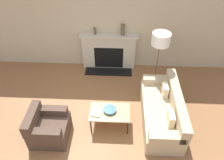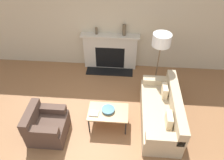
{
  "view_description": "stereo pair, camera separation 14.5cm",
  "coord_description": "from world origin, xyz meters",
  "px_view_note": "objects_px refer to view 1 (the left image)",
  "views": [
    {
      "loc": [
        0.52,
        -2.93,
        4.16
      ],
      "look_at": [
        0.32,
        1.42,
        0.45
      ],
      "focal_mm": 35.0,
      "sensor_mm": 36.0,
      "label": 1
    },
    {
      "loc": [
        0.67,
        -2.92,
        4.16
      ],
      "look_at": [
        0.32,
        1.42,
        0.45
      ],
      "focal_mm": 35.0,
      "sensor_mm": 36.0,
      "label": 2
    }
  ],
  "objects_px": {
    "coffee_table": "(110,113)",
    "mantel_vase_left": "(95,31)",
    "fireplace": "(109,52)",
    "bowl": "(110,110)",
    "couch": "(163,111)",
    "floor_lamp": "(160,43)",
    "mantel_vase_center_left": "(123,30)",
    "book": "(96,114)",
    "armchair_near": "(48,127)"
  },
  "relations": [
    {
      "from": "coffee_table",
      "to": "mantel_vase_left",
      "type": "height_order",
      "value": "mantel_vase_left"
    },
    {
      "from": "fireplace",
      "to": "bowl",
      "type": "distance_m",
      "value": 2.26
    },
    {
      "from": "fireplace",
      "to": "couch",
      "type": "xyz_separation_m",
      "value": [
        1.38,
        -2.07,
        -0.24
      ]
    },
    {
      "from": "mantel_vase_left",
      "to": "floor_lamp",
      "type": "bearing_deg",
      "value": -26.22
    },
    {
      "from": "mantel_vase_left",
      "to": "mantel_vase_center_left",
      "type": "relative_size",
      "value": 0.63
    },
    {
      "from": "book",
      "to": "floor_lamp",
      "type": "relative_size",
      "value": 0.13
    },
    {
      "from": "fireplace",
      "to": "mantel_vase_center_left",
      "type": "relative_size",
      "value": 5.33
    },
    {
      "from": "bowl",
      "to": "mantel_vase_left",
      "type": "bearing_deg",
      "value": 103.24
    },
    {
      "from": "bowl",
      "to": "book",
      "type": "xyz_separation_m",
      "value": [
        -0.31,
        -0.11,
        -0.03
      ]
    },
    {
      "from": "floor_lamp",
      "to": "mantel_vase_left",
      "type": "bearing_deg",
      "value": 153.78
    },
    {
      "from": "couch",
      "to": "mantel_vase_center_left",
      "type": "relative_size",
      "value": 6.19
    },
    {
      "from": "fireplace",
      "to": "mantel_vase_center_left",
      "type": "distance_m",
      "value": 0.84
    },
    {
      "from": "couch",
      "to": "coffee_table",
      "type": "relative_size",
      "value": 2.19
    },
    {
      "from": "floor_lamp",
      "to": "fireplace",
      "type": "bearing_deg",
      "value": 147.99
    },
    {
      "from": "floor_lamp",
      "to": "mantel_vase_left",
      "type": "height_order",
      "value": "floor_lamp"
    },
    {
      "from": "fireplace",
      "to": "bowl",
      "type": "xyz_separation_m",
      "value": [
        0.15,
        -2.25,
        -0.06
      ]
    },
    {
      "from": "fireplace",
      "to": "couch",
      "type": "distance_m",
      "value": 2.5
    },
    {
      "from": "armchair_near",
      "to": "bowl",
      "type": "xyz_separation_m",
      "value": [
        1.34,
        0.4,
        0.19
      ]
    },
    {
      "from": "fireplace",
      "to": "armchair_near",
      "type": "relative_size",
      "value": 2.12
    },
    {
      "from": "coffee_table",
      "to": "book",
      "type": "distance_m",
      "value": 0.32
    },
    {
      "from": "armchair_near",
      "to": "fireplace",
      "type": "bearing_deg",
      "value": -24.16
    },
    {
      "from": "couch",
      "to": "floor_lamp",
      "type": "relative_size",
      "value": 1.19
    },
    {
      "from": "book",
      "to": "mantel_vase_left",
      "type": "relative_size",
      "value": 1.06
    },
    {
      "from": "couch",
      "to": "mantel_vase_center_left",
      "type": "xyz_separation_m",
      "value": [
        -0.99,
        2.08,
        0.98
      ]
    },
    {
      "from": "couch",
      "to": "armchair_near",
      "type": "relative_size",
      "value": 2.46
    },
    {
      "from": "armchair_near",
      "to": "mantel_vase_center_left",
      "type": "relative_size",
      "value": 2.52
    },
    {
      "from": "book",
      "to": "mantel_vase_left",
      "type": "xyz_separation_m",
      "value": [
        -0.23,
        2.38,
        0.77
      ]
    },
    {
      "from": "armchair_near",
      "to": "coffee_table",
      "type": "bearing_deg",
      "value": -74.26
    },
    {
      "from": "bowl",
      "to": "mantel_vase_center_left",
      "type": "distance_m",
      "value": 2.42
    },
    {
      "from": "armchair_near",
      "to": "mantel_vase_left",
      "type": "relative_size",
      "value": 4.02
    },
    {
      "from": "bowl",
      "to": "mantel_vase_center_left",
      "type": "bearing_deg",
      "value": 83.78
    },
    {
      "from": "couch",
      "to": "mantel_vase_left",
      "type": "height_order",
      "value": "mantel_vase_left"
    },
    {
      "from": "couch",
      "to": "mantel_vase_left",
      "type": "distance_m",
      "value": 2.88
    },
    {
      "from": "couch",
      "to": "book",
      "type": "bearing_deg",
      "value": -79.16
    },
    {
      "from": "mantel_vase_left",
      "to": "mantel_vase_center_left",
      "type": "distance_m",
      "value": 0.78
    },
    {
      "from": "bowl",
      "to": "book",
      "type": "height_order",
      "value": "bowl"
    },
    {
      "from": "coffee_table",
      "to": "bowl",
      "type": "xyz_separation_m",
      "value": [
        -0.0,
        0.02,
        0.08
      ]
    },
    {
      "from": "floor_lamp",
      "to": "mantel_vase_center_left",
      "type": "xyz_separation_m",
      "value": [
        -0.93,
        0.84,
        -0.11
      ]
    },
    {
      "from": "couch",
      "to": "mantel_vase_center_left",
      "type": "bearing_deg",
      "value": -154.64
    },
    {
      "from": "mantel_vase_left",
      "to": "couch",
      "type": "bearing_deg",
      "value": -49.67
    },
    {
      "from": "armchair_near",
      "to": "mantel_vase_center_left",
      "type": "distance_m",
      "value": 3.26
    },
    {
      "from": "fireplace",
      "to": "floor_lamp",
      "type": "relative_size",
      "value": 1.03
    },
    {
      "from": "coffee_table",
      "to": "book",
      "type": "height_order",
      "value": "book"
    },
    {
      "from": "coffee_table",
      "to": "mantel_vase_left",
      "type": "distance_m",
      "value": 2.49
    },
    {
      "from": "couch",
      "to": "book",
      "type": "distance_m",
      "value": 1.58
    },
    {
      "from": "mantel_vase_center_left",
      "to": "bowl",
      "type": "bearing_deg",
      "value": -96.22
    },
    {
      "from": "fireplace",
      "to": "book",
      "type": "height_order",
      "value": "fireplace"
    },
    {
      "from": "couch",
      "to": "bowl",
      "type": "xyz_separation_m",
      "value": [
        -1.23,
        -0.19,
        0.18
      ]
    },
    {
      "from": "fireplace",
      "to": "coffee_table",
      "type": "relative_size",
      "value": 1.89
    },
    {
      "from": "couch",
      "to": "floor_lamp",
      "type": "xyz_separation_m",
      "value": [
        -0.06,
        1.24,
        1.09
      ]
    }
  ]
}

